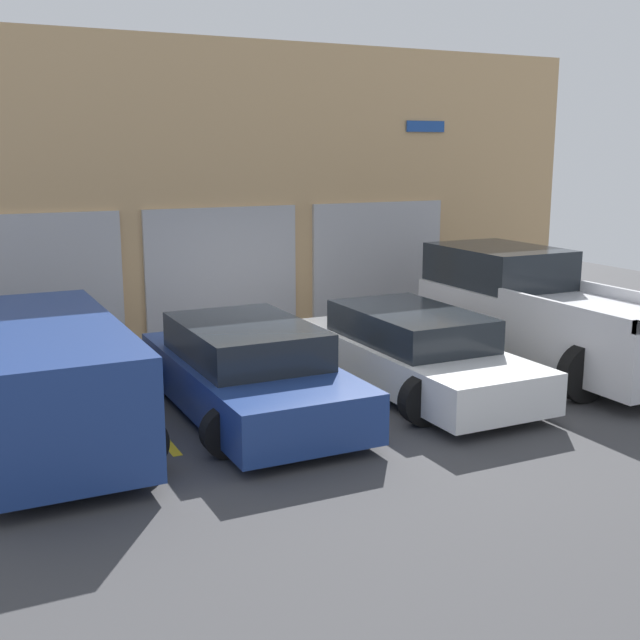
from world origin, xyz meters
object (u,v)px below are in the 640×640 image
at_px(sedan_side, 44,379).
at_px(sedan_white, 413,352).
at_px(pickup_truck, 540,313).
at_px(van_right, 248,372).

bearing_deg(sedan_side, sedan_white, 0.28).
relative_size(sedan_white, sedan_side, 1.05).
relative_size(pickup_truck, van_right, 1.18).
distance_m(sedan_side, van_right, 2.67).
bearing_deg(pickup_truck, sedan_side, -177.97).
distance_m(sedan_white, van_right, 2.66).
relative_size(pickup_truck, sedan_side, 1.16).
height_order(sedan_white, van_right, van_right).
relative_size(pickup_truck, sedan_white, 1.11).
relative_size(sedan_side, van_right, 1.01).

